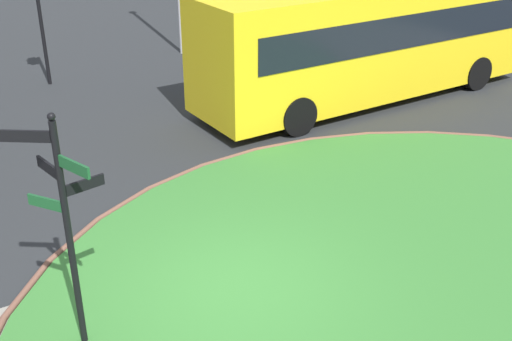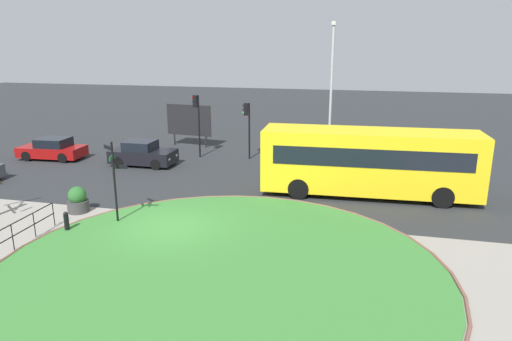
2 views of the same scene
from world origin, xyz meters
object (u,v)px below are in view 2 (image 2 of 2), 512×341
Objects in this scene: bollard_foreground at (66,222)px; planter_near_signpost at (78,201)px; billboard_left at (189,121)px; car_far_lane at (143,154)px; traffic_light_far at (197,112)px; lamppost_tall at (331,88)px; bus_yellow at (369,161)px; signpost_directional at (114,175)px; traffic_light_near at (247,118)px; car_near_lane at (53,149)px.

planter_near_signpost reaches higher than bollard_foreground.
planter_near_signpost is at bearing -81.36° from billboard_left.
traffic_light_far is (2.54, 2.81, 2.26)m from car_far_lane.
lamppost_tall is at bearing 58.21° from bollard_foreground.
traffic_light_far reaches higher than billboard_left.
bus_yellow is 2.65× the size of car_far_lane.
bus_yellow is at bearing -26.46° from billboard_left.
billboard_left is at bearing 93.78° from bollard_foreground.
bus_yellow is at bearing 23.50° from planter_near_signpost.
bollard_foreground is at bearing 82.27° from traffic_light_far.
billboard_left is (0.82, 5.82, 1.18)m from car_far_lane.
bollard_foreground is 0.24× the size of billboard_left.
planter_near_signpost is at bearing 77.20° from traffic_light_far.
signpost_directional is 12.37m from traffic_light_near.
traffic_light_far is at bearing 47.80° from car_far_lane.
bollard_foreground is at bearing -121.79° from lamppost_tall.
traffic_light_far is at bearing 82.09° from planter_near_signpost.
billboard_left is at bearing -65.05° from traffic_light_far.
signpost_directional reaches higher than billboard_left.
traffic_light_near is at bearing -169.81° from car_near_lane.
traffic_light_far is (-10.95, 5.65, 1.22)m from bus_yellow.
car_near_lane is at bearing -166.61° from lamppost_tall.
car_far_lane is 5.99m from billboard_left.
traffic_light_near is 5.76m from billboard_left.
bollard_foreground is 13.45m from traffic_light_far.
traffic_light_far is 3.42× the size of planter_near_signpost.
traffic_light_far is 8.70m from lamppost_tall.
lamppost_tall reaches higher than traffic_light_near.
bollard_foreground is at bearing 67.22° from traffic_light_near.
traffic_light_far reaches higher than car_far_lane.
bollard_foreground is 0.24× the size of traffic_light_near.
lamppost_tall is at bearing -170.00° from car_near_lane.
lamppost_tall is (-2.52, 7.11, 2.83)m from bus_yellow.
lamppost_tall is 7.22× the size of planter_near_signpost.
bollard_foreground is at bearing -67.17° from planter_near_signpost.
signpost_directional is 4.09× the size of bollard_foreground.
traffic_light_far reaches higher than signpost_directional.
billboard_left is at bearing -145.27° from car_near_lane.
bollard_foreground is 13.41m from car_near_lane.
signpost_directional reaches higher than bollard_foreground.
bollard_foreground is (-1.46, -1.36, -1.65)m from signpost_directional.
bollard_foreground is 0.08× the size of bus_yellow.
traffic_light_near is 3.05× the size of planter_near_signpost.
bus_yellow is 2.49× the size of car_near_lane.
signpost_directional is at bearing -69.67° from car_far_lane.
car_near_lane is at bearing 131.50° from planter_near_signpost.
car_near_lane reaches higher than planter_near_signpost.
bollard_foreground is 10.55m from car_far_lane.
car_far_lane is 12.39m from lamppost_tall.
traffic_light_far reaches higher than planter_near_signpost.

